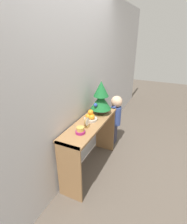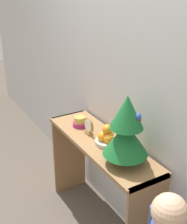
{
  "view_description": "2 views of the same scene",
  "coord_description": "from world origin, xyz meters",
  "px_view_note": "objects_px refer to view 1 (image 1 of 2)",
  "views": [
    {
      "loc": [
        -1.89,
        -0.75,
        1.91
      ],
      "look_at": [
        0.07,
        0.16,
        0.93
      ],
      "focal_mm": 28.0,
      "sensor_mm": 36.0,
      "label": 1
    },
    {
      "loc": [
        1.77,
        -0.92,
        1.99
      ],
      "look_at": [
        -0.08,
        0.15,
        1.03
      ],
      "focal_mm": 50.0,
      "sensor_mm": 36.0,
      "label": 2
    }
  ],
  "objects_px": {
    "mini_tree": "(101,97)",
    "fruit_bowl": "(91,117)",
    "child_figure": "(116,113)",
    "singing_bowl": "(80,131)",
    "desk_clock": "(87,123)"
  },
  "relations": [
    {
      "from": "singing_bowl",
      "to": "child_figure",
      "type": "relative_size",
      "value": 0.13
    },
    {
      "from": "singing_bowl",
      "to": "desk_clock",
      "type": "height_order",
      "value": "desk_clock"
    },
    {
      "from": "singing_bowl",
      "to": "desk_clock",
      "type": "xyz_separation_m",
      "value": [
        0.16,
        -0.01,
        0.03
      ]
    },
    {
      "from": "desk_clock",
      "to": "child_figure",
      "type": "xyz_separation_m",
      "value": [
        1.0,
        -0.07,
        -0.28
      ]
    },
    {
      "from": "mini_tree",
      "to": "fruit_bowl",
      "type": "bearing_deg",
      "value": 173.24
    },
    {
      "from": "child_figure",
      "to": "singing_bowl",
      "type": "bearing_deg",
      "value": 176.2
    },
    {
      "from": "desk_clock",
      "to": "fruit_bowl",
      "type": "bearing_deg",
      "value": 12.23
    },
    {
      "from": "mini_tree",
      "to": "child_figure",
      "type": "xyz_separation_m",
      "value": [
        0.52,
        -0.08,
        -0.46
      ]
    },
    {
      "from": "singing_bowl",
      "to": "desk_clock",
      "type": "bearing_deg",
      "value": -1.8
    },
    {
      "from": "fruit_bowl",
      "to": "desk_clock",
      "type": "xyz_separation_m",
      "value": [
        -0.2,
        -0.04,
        0.02
      ]
    },
    {
      "from": "desk_clock",
      "to": "child_figure",
      "type": "height_order",
      "value": "desk_clock"
    },
    {
      "from": "singing_bowl",
      "to": "child_figure",
      "type": "bearing_deg",
      "value": -3.8
    },
    {
      "from": "mini_tree",
      "to": "fruit_bowl",
      "type": "xyz_separation_m",
      "value": [
        -0.28,
        0.03,
        -0.2
      ]
    },
    {
      "from": "fruit_bowl",
      "to": "singing_bowl",
      "type": "distance_m",
      "value": 0.37
    },
    {
      "from": "mini_tree",
      "to": "singing_bowl",
      "type": "xyz_separation_m",
      "value": [
        -0.64,
        -0.0,
        -0.21
      ]
    }
  ]
}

